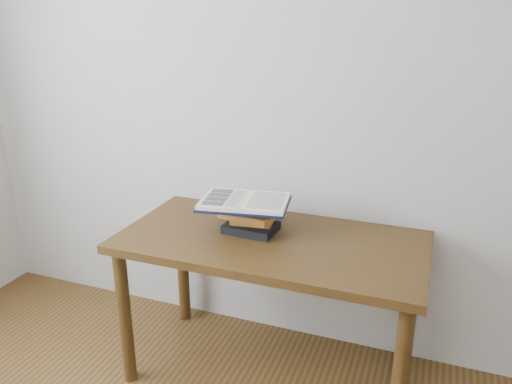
% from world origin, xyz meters
% --- Properties ---
extents(desk, '(1.32, 0.66, 0.71)m').
position_xyz_m(desk, '(0.10, 1.38, 0.61)').
color(desk, '#412C10').
rests_on(desk, ground).
extents(book_stack, '(0.26, 0.22, 0.13)m').
position_xyz_m(book_stack, '(-0.01, 1.43, 0.77)').
color(book_stack, black).
rests_on(book_stack, desk).
extents(open_book, '(0.42, 0.32, 0.03)m').
position_xyz_m(open_book, '(-0.03, 1.40, 0.85)').
color(open_book, black).
rests_on(open_book, book_stack).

